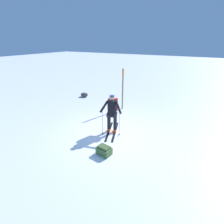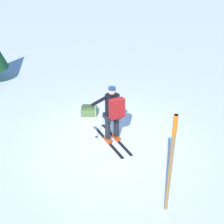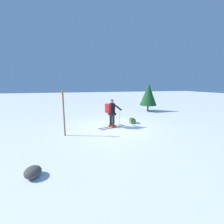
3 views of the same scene
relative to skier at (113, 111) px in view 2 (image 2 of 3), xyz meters
The scene contains 4 objects.
ground_plane 1.00m from the skier, 118.67° to the left, with size 80.00×80.00×0.00m, color white.
skier is the anchor object (origin of this frame).
dropped_backpack 1.90m from the skier, 109.87° to the left, with size 0.55×0.40×0.32m.
trail_marker 2.80m from the skier, 72.81° to the right, with size 0.09×0.09×2.31m.
Camera 2 is at (-0.82, -7.45, 5.06)m, focal length 50.00 mm.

